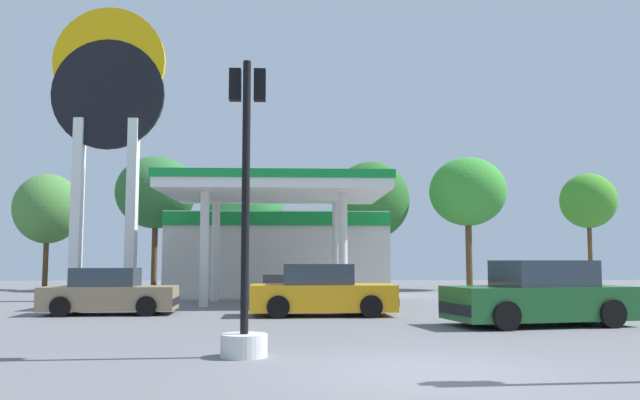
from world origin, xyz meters
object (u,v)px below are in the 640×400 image
(traffic_signal_0, at_px, (245,265))
(car_0, at_px, (110,293))
(tree_0, at_px, (48,209))
(tree_2, at_px, (246,209))
(car_1, at_px, (322,292))
(tree_4, at_px, (468,192))
(tree_1, at_px, (156,193))
(station_pole_sign, at_px, (108,111))
(tree_3, at_px, (371,201))
(tree_5, at_px, (588,201))
(car_2, at_px, (539,296))

(traffic_signal_0, bearing_deg, car_0, 118.17)
(tree_0, bearing_deg, tree_2, -9.23)
(car_1, distance_m, tree_4, 19.70)
(car_1, bearing_deg, tree_1, 116.69)
(car_0, height_order, tree_0, tree_0)
(station_pole_sign, bearing_deg, tree_4, 27.30)
(tree_3, distance_m, tree_5, 12.74)
(station_pole_sign, bearing_deg, tree_0, 121.43)
(car_0, xyz_separation_m, car_1, (6.45, -0.73, 0.05))
(traffic_signal_0, relative_size, tree_0, 0.79)
(tree_5, bearing_deg, traffic_signal_0, -125.56)
(tree_3, bearing_deg, car_0, -121.57)
(station_pole_sign, distance_m, tree_3, 15.86)
(car_1, bearing_deg, tree_3, 78.01)
(car_0, bearing_deg, tree_3, 58.43)
(tree_2, bearing_deg, tree_3, 12.79)
(tree_4, bearing_deg, tree_2, -174.56)
(car_0, distance_m, traffic_signal_0, 10.09)
(car_0, relative_size, car_2, 0.83)
(car_1, relative_size, tree_5, 0.64)
(car_1, distance_m, tree_2, 16.35)
(station_pole_sign, relative_size, car_0, 3.07)
(tree_4, bearing_deg, tree_3, 175.82)
(car_1, distance_m, car_2, 6.21)
(car_2, bearing_deg, traffic_signal_0, -144.91)
(car_2, distance_m, tree_4, 20.85)
(tree_0, bearing_deg, traffic_signal_0, -63.07)
(car_2, bearing_deg, tree_2, 115.05)
(tree_0, relative_size, tree_5, 0.97)
(car_0, bearing_deg, station_pole_sign, 107.93)
(tree_1, relative_size, tree_4, 1.00)
(tree_4, bearing_deg, car_1, -118.67)
(car_0, relative_size, traffic_signal_0, 0.78)
(tree_1, bearing_deg, car_2, -55.47)
(tree_1, bearing_deg, car_0, -82.60)
(tree_3, bearing_deg, tree_2, -167.21)
(tree_3, bearing_deg, tree_4, -4.18)
(tree_2, bearing_deg, tree_0, 170.77)
(tree_0, bearing_deg, station_pole_sign, -58.57)
(car_1, height_order, tree_0, tree_0)
(station_pole_sign, distance_m, tree_1, 9.81)
(car_2, xyz_separation_m, tree_5, (11.04, 20.35, 4.36))
(car_2, relative_size, tree_0, 0.74)
(tree_2, bearing_deg, car_1, -77.64)
(traffic_signal_0, height_order, tree_5, tree_5)
(car_1, distance_m, tree_1, 19.67)
(car_0, xyz_separation_m, tree_0, (-8.21, 16.65, 3.91))
(traffic_signal_0, relative_size, tree_4, 0.68)
(car_2, relative_size, traffic_signal_0, 0.94)
(car_2, relative_size, tree_2, 0.78)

